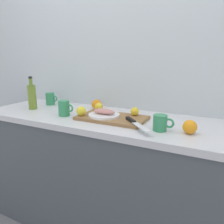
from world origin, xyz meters
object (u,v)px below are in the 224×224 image
(orange_0, at_px, (97,104))
(lemon_0, at_px, (99,107))
(white_plate, at_px, (104,115))
(olive_oil_bottle, at_px, (32,96))
(coffee_mug_0, at_px, (51,99))
(chef_knife, at_px, (134,122))
(cutting_board, at_px, (112,118))
(coffee_mug_2, at_px, (161,123))
(fish_fillet, at_px, (104,111))
(coffee_mug_1, at_px, (64,108))

(orange_0, bearing_deg, lemon_0, -52.78)
(white_plate, relative_size, olive_oil_bottle, 0.80)
(lemon_0, bearing_deg, coffee_mug_0, 171.24)
(white_plate, bearing_deg, chef_knife, -16.76)
(chef_knife, height_order, olive_oil_bottle, olive_oil_bottle)
(lemon_0, distance_m, orange_0, 0.14)
(coffee_mug_0, bearing_deg, olive_oil_bottle, -93.70)
(lemon_0, height_order, olive_oil_bottle, olive_oil_bottle)
(lemon_0, bearing_deg, olive_oil_bottle, -168.64)
(cutting_board, height_order, olive_oil_bottle, olive_oil_bottle)
(chef_knife, relative_size, lemon_0, 3.79)
(white_plate, distance_m, coffee_mug_2, 0.40)
(fish_fillet, distance_m, coffee_mug_1, 0.30)
(fish_fillet, distance_m, chef_knife, 0.25)
(olive_oil_bottle, xyz_separation_m, coffee_mug_0, (0.01, 0.19, -0.05))
(lemon_0, distance_m, coffee_mug_0, 0.54)
(coffee_mug_1, xyz_separation_m, orange_0, (0.10, 0.28, -0.02))
(coffee_mug_0, height_order, coffee_mug_2, coffee_mug_0)
(lemon_0, relative_size, coffee_mug_1, 0.50)
(olive_oil_bottle, bearing_deg, coffee_mug_0, 86.30)
(cutting_board, xyz_separation_m, chef_knife, (0.19, -0.09, 0.02))
(chef_knife, relative_size, coffee_mug_0, 1.95)
(fish_fillet, bearing_deg, coffee_mug_0, 162.99)
(chef_knife, height_order, coffee_mug_2, coffee_mug_2)
(cutting_board, bearing_deg, orange_0, 139.44)
(chef_knife, xyz_separation_m, coffee_mug_2, (0.15, 0.00, 0.02))
(cutting_board, xyz_separation_m, orange_0, (-0.24, 0.21, 0.03))
(orange_0, bearing_deg, coffee_mug_0, -176.22)
(cutting_board, relative_size, olive_oil_bottle, 1.73)
(cutting_board, relative_size, coffee_mug_2, 3.82)
(coffee_mug_1, bearing_deg, olive_oil_bottle, 171.51)
(coffee_mug_1, bearing_deg, white_plate, 9.66)
(chef_knife, bearing_deg, coffee_mug_0, -152.62)
(coffee_mug_1, xyz_separation_m, coffee_mug_2, (0.69, -0.02, -0.01))
(white_plate, distance_m, orange_0, 0.30)
(lemon_0, xyz_separation_m, orange_0, (-0.09, 0.11, -0.01))
(lemon_0, bearing_deg, white_plate, -46.76)
(chef_knife, bearing_deg, orange_0, -170.21)
(cutting_board, bearing_deg, lemon_0, 148.83)
(fish_fillet, xyz_separation_m, olive_oil_bottle, (-0.65, 0.00, 0.05))
(white_plate, relative_size, coffee_mug_1, 1.75)
(fish_fillet, bearing_deg, white_plate, 63.43)
(coffee_mug_2, relative_size, orange_0, 1.49)
(coffee_mug_2, bearing_deg, coffee_mug_1, 178.48)
(orange_0, bearing_deg, coffee_mug_2, -26.57)
(white_plate, bearing_deg, orange_0, 130.39)
(olive_oil_bottle, relative_size, coffee_mug_0, 2.22)
(white_plate, distance_m, coffee_mug_1, 0.30)
(coffee_mug_0, xyz_separation_m, coffee_mug_1, (0.35, -0.25, 0.00))
(chef_knife, bearing_deg, olive_oil_bottle, -140.59)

